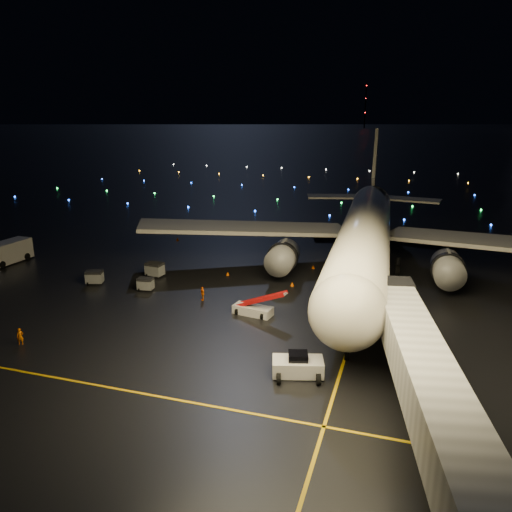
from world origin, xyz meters
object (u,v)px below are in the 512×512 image
(pushback_tug, at_px, (298,364))
(baggage_cart_2, at_px, (95,277))
(airliner, at_px, (367,204))
(service_truck, at_px, (8,252))
(crew_a, at_px, (20,336))
(baggage_cart_1, at_px, (146,284))
(crew_c, at_px, (202,294))
(baggage_cart_0, at_px, (155,270))
(belt_loader, at_px, (253,301))

(pushback_tug, height_order, baggage_cart_2, pushback_tug)
(airliner, height_order, baggage_cart_2, airliner)
(service_truck, bearing_deg, crew_a, -41.84)
(pushback_tug, height_order, baggage_cart_1, pushback_tug)
(pushback_tug, distance_m, crew_c, 19.28)
(pushback_tug, bearing_deg, baggage_cart_0, 124.75)
(crew_a, height_order, crew_c, crew_a)
(airliner, xyz_separation_m, crew_a, (-27.54, -33.26, -8.10))
(airliner, relative_size, belt_loader, 10.28)
(airliner, height_order, baggage_cart_1, airliner)
(airliner, xyz_separation_m, belt_loader, (-9.45, -20.10, -7.41))
(pushback_tug, relative_size, baggage_cart_1, 2.30)
(pushback_tug, height_order, belt_loader, belt_loader)
(service_truck, bearing_deg, baggage_cart_2, -10.67)
(belt_loader, bearing_deg, pushback_tug, -46.78)
(airliner, relative_size, crew_a, 39.45)
(baggage_cart_0, height_order, baggage_cart_2, baggage_cart_0)
(crew_c, bearing_deg, service_truck, -145.10)
(baggage_cart_1, bearing_deg, service_truck, 162.49)
(airliner, relative_size, service_truck, 7.51)
(pushback_tug, bearing_deg, crew_c, 121.06)
(airliner, bearing_deg, crew_a, -132.44)
(airliner, bearing_deg, belt_loader, -118.01)
(crew_c, distance_m, baggage_cart_2, 15.05)
(airliner, relative_size, baggage_cart_2, 31.87)
(crew_a, bearing_deg, baggage_cart_2, 66.86)
(service_truck, bearing_deg, belt_loader, -7.88)
(service_truck, height_order, baggage_cart_2, service_truck)
(service_truck, relative_size, baggage_cart_2, 4.24)
(baggage_cart_2, bearing_deg, crew_a, -96.23)
(belt_loader, relative_size, baggage_cart_1, 3.44)
(crew_a, bearing_deg, belt_loader, 0.53)
(belt_loader, height_order, baggage_cart_2, belt_loader)
(crew_c, bearing_deg, pushback_tug, 1.31)
(belt_loader, bearing_deg, crew_a, -134.54)
(airliner, height_order, baggage_cart_0, airliner)
(baggage_cart_2, bearing_deg, airliner, 9.49)
(belt_loader, relative_size, crew_a, 3.84)
(service_truck, distance_m, baggage_cart_0, 22.77)
(belt_loader, xyz_separation_m, service_truck, (-38.81, 7.73, 0.06))
(crew_a, height_order, baggage_cart_0, baggage_cart_0)
(baggage_cart_1, bearing_deg, baggage_cart_2, 171.65)
(baggage_cart_2, bearing_deg, baggage_cart_1, -19.79)
(airliner, distance_m, baggage_cart_1, 30.39)
(crew_a, height_order, baggage_cart_1, crew_a)
(service_truck, xyz_separation_m, baggage_cart_1, (24.27, -4.43, -0.78))
(belt_loader, relative_size, service_truck, 0.73)
(service_truck, bearing_deg, airliner, 17.76)
(belt_loader, height_order, baggage_cart_0, belt_loader)
(belt_loader, distance_m, service_truck, 39.57)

